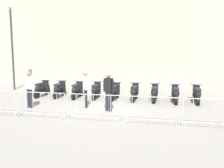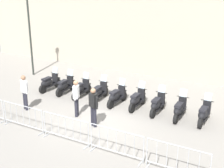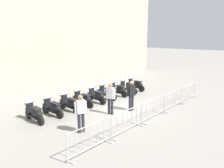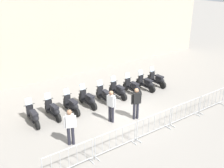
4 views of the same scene
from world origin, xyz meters
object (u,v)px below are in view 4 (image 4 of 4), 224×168
(motorcycle_1, at_px, (53,110))
(motorcycle_5, at_px, (119,91))
(motorcycle_3, at_px, (88,99))
(barrier_segment_1, at_px, (116,140))
(motorcycle_8, at_px, (157,80))
(barrier_segment_2, at_px, (154,124))
(barrier_segment_3, at_px, (186,111))
(officer_mid_plaza, at_px, (111,105))
(motorcycle_7, at_px, (146,83))
(officer_near_row_end, at_px, (136,102))
(barrier_segment_0, at_px, (69,160))
(motorcycle_6, at_px, (133,87))
(barrier_segment_4, at_px, (212,100))
(motorcycle_4, at_px, (105,95))
(officer_by_barriers, at_px, (70,125))
(motorcycle_2, at_px, (72,105))
(motorcycle_0, at_px, (33,116))

(motorcycle_1, relative_size, motorcycle_5, 1.00)
(motorcycle_3, bearing_deg, barrier_segment_1, -103.72)
(motorcycle_8, relative_size, barrier_segment_2, 0.81)
(barrier_segment_2, bearing_deg, motorcycle_3, 105.64)
(barrier_segment_3, height_order, officer_mid_plaza, officer_mid_plaza)
(barrier_segment_1, bearing_deg, motorcycle_5, 53.51)
(motorcycle_1, height_order, motorcycle_5, same)
(motorcycle_3, bearing_deg, officer_mid_plaza, -86.04)
(motorcycle_5, xyz_separation_m, barrier_segment_3, (1.25, -4.20, 0.07))
(motorcycle_1, relative_size, motorcycle_7, 1.00)
(motorcycle_3, xyz_separation_m, officer_near_row_end, (1.39, -2.58, 0.53))
(motorcycle_7, bearing_deg, motorcycle_8, 5.32)
(barrier_segment_0, distance_m, barrier_segment_1, 2.22)
(motorcycle_5, relative_size, motorcycle_6, 1.00)
(motorcycle_3, height_order, officer_mid_plaza, officer_mid_plaza)
(officer_near_row_end, bearing_deg, barrier_segment_1, -145.21)
(motorcycle_3, height_order, barrier_segment_4, motorcycle_3)
(barrier_segment_4, bearing_deg, motorcycle_6, 120.25)
(motorcycle_8, bearing_deg, motorcycle_3, -179.18)
(motorcycle_5, bearing_deg, motorcycle_1, -178.11)
(motorcycle_3, xyz_separation_m, barrier_segment_1, (-1.04, -4.27, 0.07))
(motorcycle_4, height_order, barrier_segment_0, motorcycle_4)
(motorcycle_3, bearing_deg, barrier_segment_4, -36.10)
(officer_by_barriers, bearing_deg, motorcycle_1, 84.09)
(motorcycle_2, xyz_separation_m, barrier_segment_0, (-2.18, -4.21, 0.07))
(motorcycle_7, xyz_separation_m, motorcycle_8, (1.07, 0.10, 0.00))
(officer_by_barriers, bearing_deg, officer_near_row_end, 2.79)
(officer_by_barriers, bearing_deg, motorcycle_5, 31.56)
(motorcycle_1, height_order, barrier_segment_3, motorcycle_1)
(motorcycle_3, bearing_deg, motorcycle_0, -177.21)
(motorcycle_1, relative_size, barrier_segment_1, 0.81)
(officer_mid_plaza, distance_m, officer_by_barriers, 2.65)
(barrier_segment_0, xyz_separation_m, officer_by_barriers, (0.83, 1.56, 0.46))
(motorcycle_3, distance_m, barrier_segment_2, 4.37)
(barrier_segment_3, bearing_deg, barrier_segment_4, 1.45)
(motorcycle_0, height_order, barrier_segment_1, motorcycle_0)
(officer_by_barriers, bearing_deg, barrier_segment_4, -9.40)
(motorcycle_8, height_order, barrier_segment_3, motorcycle_8)
(barrier_segment_3, relative_size, officer_near_row_end, 1.23)
(motorcycle_1, height_order, motorcycle_3, same)
(motorcycle_2, relative_size, barrier_segment_1, 0.81)
(motorcycle_5, xyz_separation_m, officer_by_barriers, (-4.57, -2.81, 0.53))
(barrier_segment_2, relative_size, officer_mid_plaza, 1.23)
(motorcycle_2, bearing_deg, motorcycle_5, 2.83)
(barrier_segment_4, bearing_deg, motorcycle_1, 152.77)
(motorcycle_5, bearing_deg, motorcycle_6, -1.89)
(barrier_segment_1, bearing_deg, motorcycle_7, 38.44)
(motorcycle_8, distance_m, barrier_segment_1, 7.75)
(motorcycle_6, height_order, barrier_segment_2, motorcycle_6)
(barrier_segment_3, xyz_separation_m, officer_near_row_end, (-2.01, 1.57, 0.46))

